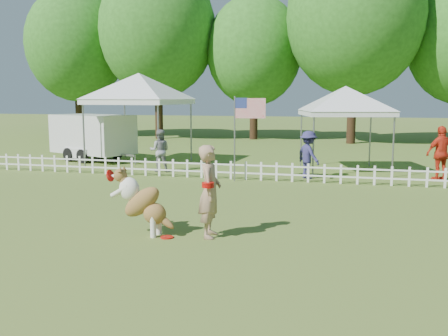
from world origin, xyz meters
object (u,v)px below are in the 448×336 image
(dog, at_px, (143,202))
(cargo_trailer, at_px, (93,137))
(spectator_b, at_px, (308,155))
(frisbee_on_turf, at_px, (167,237))
(spectator_c, at_px, (441,154))
(canopy_tent_left, at_px, (140,120))
(handler, at_px, (210,191))
(canopy_tent_right, at_px, (344,130))
(spectator_a, at_px, (160,151))
(flag_pole, at_px, (235,139))

(dog, distance_m, cargo_trailer, 12.28)
(dog, relative_size, spectator_b, 0.83)
(frisbee_on_turf, distance_m, spectator_c, 10.39)
(dog, height_order, frisbee_on_turf, dog)
(dog, relative_size, cargo_trailer, 0.29)
(dog, bearing_deg, frisbee_on_turf, -6.17)
(canopy_tent_left, xyz_separation_m, cargo_trailer, (-2.39, 0.49, -0.78))
(cargo_trailer, distance_m, spectator_b, 9.64)
(dog, height_order, canopy_tent_left, canopy_tent_left)
(spectator_b, bearing_deg, handler, 130.15)
(spectator_b, bearing_deg, spectator_c, -122.52)
(canopy_tent_right, height_order, spectator_c, canopy_tent_right)
(handler, relative_size, canopy_tent_right, 0.59)
(cargo_trailer, xyz_separation_m, spectator_a, (3.99, -2.41, -0.22))
(flag_pole, height_order, spectator_b, flag_pole)
(frisbee_on_turf, xyz_separation_m, spectator_b, (2.01, 7.75, 0.77))
(handler, height_order, cargo_trailer, cargo_trailer)
(spectator_a, bearing_deg, canopy_tent_left, -63.75)
(canopy_tent_right, distance_m, spectator_b, 2.30)
(canopy_tent_left, height_order, spectator_a, canopy_tent_left)
(cargo_trailer, relative_size, spectator_a, 2.93)
(spectator_b, bearing_deg, canopy_tent_right, -70.37)
(handler, relative_size, flag_pole, 0.66)
(cargo_trailer, bearing_deg, dog, -34.64)
(dog, xyz_separation_m, cargo_trailer, (-6.74, 10.26, 0.33))
(spectator_c, bearing_deg, canopy_tent_left, -33.60)
(spectator_c, bearing_deg, spectator_a, -23.34)
(canopy_tent_left, height_order, spectator_b, canopy_tent_left)
(flag_pole, height_order, spectator_a, flag_pole)
(cargo_trailer, height_order, flag_pole, flag_pole)
(handler, height_order, canopy_tent_right, canopy_tent_right)
(dog, xyz_separation_m, canopy_tent_left, (-4.35, 9.77, 1.11))
(dog, distance_m, flag_pole, 6.57)
(spectator_c, bearing_deg, flag_pole, -10.70)
(dog, relative_size, spectator_c, 0.74)
(dog, distance_m, frisbee_on_turf, 0.83)
(cargo_trailer, distance_m, flag_pole, 7.98)
(cargo_trailer, xyz_separation_m, flag_pole, (7.05, -3.73, 0.37))
(dog, height_order, spectator_c, spectator_c)
(frisbee_on_turf, height_order, cargo_trailer, cargo_trailer)
(handler, xyz_separation_m, frisbee_on_turf, (-0.77, -0.29, -0.88))
(canopy_tent_left, height_order, flag_pole, canopy_tent_left)
(frisbee_on_turf, relative_size, spectator_b, 0.16)
(frisbee_on_turf, relative_size, spectator_a, 0.17)
(cargo_trailer, bearing_deg, spectator_c, 13.41)
(frisbee_on_turf, xyz_separation_m, canopy_tent_left, (-4.88, 9.88, 1.75))
(dog, relative_size, canopy_tent_left, 0.37)
(canopy_tent_right, bearing_deg, spectator_b, -134.25)
(spectator_a, relative_size, spectator_c, 0.86)
(dog, height_order, spectator_a, spectator_a)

